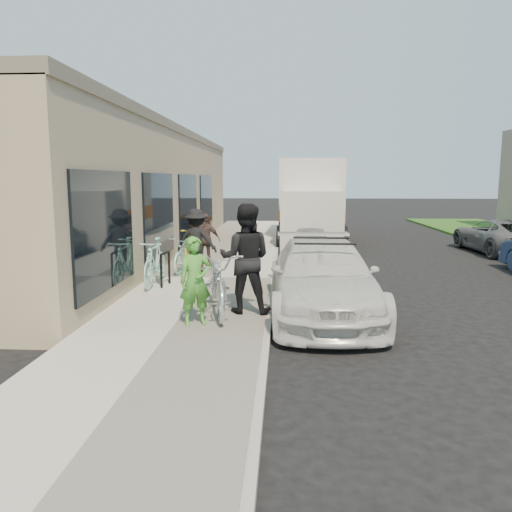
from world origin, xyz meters
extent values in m
plane|color=black|center=(0.00, 0.00, 0.00)|extent=(120.00, 120.00, 0.00)
cube|color=#B5B1A3|center=(-2.00, 3.00, 0.07)|extent=(3.00, 34.00, 0.15)
cube|color=#9E9B91|center=(-0.45, 3.00, 0.07)|extent=(0.12, 34.00, 0.13)
cube|color=tan|center=(-5.25, 8.00, 2.00)|extent=(3.50, 20.00, 4.00)
cube|color=#706654|center=(-5.25, 8.00, 4.10)|extent=(3.60, 20.00, 0.25)
cube|color=black|center=(-3.48, 0.00, 1.60)|extent=(0.06, 3.00, 2.20)
cube|color=black|center=(-3.48, 4.00, 1.60)|extent=(0.06, 3.00, 2.20)
cube|color=black|center=(-3.48, 8.00, 1.60)|extent=(0.06, 3.00, 2.20)
cube|color=black|center=(-3.48, 12.00, 1.60)|extent=(0.06, 3.00, 2.20)
cylinder|color=black|center=(-2.90, 1.71, 0.52)|extent=(0.05, 0.05, 0.75)
cylinder|color=black|center=(-2.83, 2.21, 0.52)|extent=(0.05, 0.05, 0.75)
cylinder|color=black|center=(-2.87, 1.96, 0.90)|extent=(0.12, 0.50, 0.05)
cube|color=black|center=(-3.15, 8.56, 0.71)|extent=(0.72, 0.47, 1.10)
cube|color=black|center=(-3.27, 8.95, 0.71)|extent=(0.72, 0.47, 1.10)
cube|color=black|center=(-3.14, 8.52, 0.77)|extent=(0.57, 0.34, 0.79)
imported|color=silver|center=(0.54, 0.31, 0.69)|extent=(2.05, 4.81, 1.38)
cylinder|color=black|center=(0.54, -0.20, 1.40)|extent=(1.09, 0.04, 0.04)
cylinder|color=black|center=(0.54, 0.72, 1.40)|extent=(1.09, 0.04, 0.04)
imported|color=gray|center=(0.64, 6.50, 0.54)|extent=(1.43, 3.23, 1.08)
cube|color=silver|center=(0.84, 9.58, 1.07)|extent=(2.35, 2.35, 2.13)
cube|color=black|center=(0.84, 9.58, 1.52)|extent=(2.08, 0.17, 1.01)
cube|color=silver|center=(1.01, 12.95, 1.74)|extent=(2.81, 4.84, 3.26)
cube|color=orange|center=(1.01, 12.95, 1.01)|extent=(2.83, 4.86, 0.62)
cylinder|color=black|center=(-0.31, 9.08, 0.45)|extent=(0.32, 0.91, 0.90)
cylinder|color=black|center=(1.94, 8.97, 0.45)|extent=(0.32, 0.91, 0.90)
cylinder|color=black|center=(-0.25, 10.31, 0.45)|extent=(0.32, 0.91, 0.90)
cylinder|color=black|center=(2.00, 10.20, 0.45)|extent=(0.32, 0.91, 0.90)
cylinder|color=black|center=(-0.04, 14.57, 0.45)|extent=(0.32, 0.91, 0.90)
cylinder|color=black|center=(2.21, 14.46, 0.45)|extent=(0.32, 0.91, 0.90)
imported|color=#57595C|center=(7.30, 8.78, 0.59)|extent=(2.16, 4.31, 1.17)
imported|color=silver|center=(-1.36, -0.31, 0.72)|extent=(1.20, 2.29, 1.14)
imported|color=#459632|center=(-1.64, -1.02, 0.88)|extent=(0.63, 0.54, 1.47)
imported|color=black|center=(-0.88, -0.19, 1.14)|extent=(1.00, 0.80, 1.97)
imported|color=#98E4D0|center=(-3.11, 2.01, 0.69)|extent=(0.51, 1.78, 1.07)
imported|color=#98E4D0|center=(-2.74, 3.85, 0.60)|extent=(0.88, 1.81, 0.91)
imported|color=yellow|center=(-2.65, 4.47, 0.71)|extent=(0.68, 1.90, 1.12)
imported|color=black|center=(-2.45, 3.70, 0.97)|extent=(1.14, 0.76, 1.64)
imported|color=#4F3C38|center=(-2.39, 4.58, 0.89)|extent=(0.90, 0.47, 1.47)
camera|label=1|loc=(-0.19, -9.00, 2.54)|focal=35.00mm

